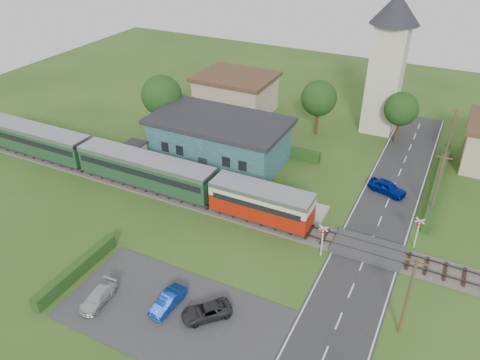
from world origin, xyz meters
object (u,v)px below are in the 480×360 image
at_px(house_west, 236,93).
at_px(train, 122,163).
at_px(crossing_signal_far, 418,229).
at_px(pedestrian_near, 252,190).
at_px(car_on_road, 387,187).
at_px(station_building, 219,139).
at_px(church_tower, 389,55).
at_px(car_park_silver, 98,297).
at_px(crossing_signal_near, 323,236).
at_px(car_park_blue, 168,301).
at_px(equipment_hut, 135,153).
at_px(car_park_dark, 206,311).
at_px(pedestrian_far, 140,158).

bearing_deg(house_west, train, -95.65).
relative_size(crossing_signal_far, pedestrian_near, 2.18).
bearing_deg(car_on_road, train, 128.98).
relative_size(station_building, pedestrian_near, 10.65).
distance_m(church_tower, car_park_silver, 44.42).
distance_m(crossing_signal_near, car_park_blue, 14.13).
xyz_separation_m(equipment_hut, station_building, (8.00, 5.79, 0.95)).
bearing_deg(train, pedestrian_near, 11.40).
bearing_deg(station_building, car_on_road, 4.26).
bearing_deg(car_park_dark, car_on_road, 113.52).
bearing_deg(station_building, pedestrian_far, -141.52).
height_order(station_building, train, station_building).
relative_size(station_building, train, 0.37).
distance_m(equipment_hut, house_west, 20.05).
relative_size(church_tower, car_park_blue, 5.01).
bearing_deg(pedestrian_far, crossing_signal_far, -101.05).
bearing_deg(car_on_road, car_park_dark, 177.67).
height_order(church_tower, crossing_signal_near, church_tower).
bearing_deg(train, car_park_dark, -35.67).
relative_size(crossing_signal_far, car_park_silver, 0.91).
distance_m(car_park_silver, pedestrian_far, 21.24).
distance_m(house_west, crossing_signal_far, 35.26).
xyz_separation_m(station_building, car_park_dark, (10.94, -22.07, -2.09)).
distance_m(train, car_park_blue, 20.31).
bearing_deg(car_on_road, station_building, 111.93).
bearing_deg(train, crossing_signal_near, -5.80).
bearing_deg(house_west, car_on_road, -27.12).
distance_m(station_building, crossing_signal_far, 24.51).
bearing_deg(pedestrian_near, train, 7.42).
xyz_separation_m(crossing_signal_far, pedestrian_far, (-30.95, 0.76, -0.93)).
bearing_deg(car_park_dark, car_park_silver, -119.74).
height_order(car_park_dark, pedestrian_far, pedestrian_far).
distance_m(church_tower, crossing_signal_near, 29.57).
xyz_separation_m(equipment_hut, car_park_dark, (18.94, -16.28, -1.14)).
distance_m(car_on_road, car_park_blue, 26.67).
xyz_separation_m(station_building, car_park_blue, (7.80, -22.52, -2.03)).
height_order(station_building, church_tower, church_tower).
relative_size(car_park_silver, pedestrian_far, 2.36).
distance_m(equipment_hut, pedestrian_near, 15.13).
distance_m(train, church_tower, 35.17).
relative_size(car_park_blue, car_park_silver, 0.97).
relative_size(house_west, car_park_blue, 3.08).
bearing_deg(church_tower, crossing_signal_far, -69.98).
height_order(house_west, car_park_blue, house_west).
bearing_deg(car_park_silver, car_park_dark, 12.30).
bearing_deg(pedestrian_near, crossing_signal_near, 146.25).
relative_size(house_west, car_on_road, 2.68).
bearing_deg(train, equipment_hut, 102.74).
distance_m(equipment_hut, car_park_silver, 21.62).
bearing_deg(church_tower, station_building, -131.41).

